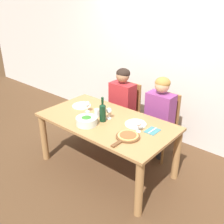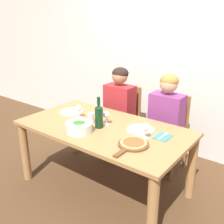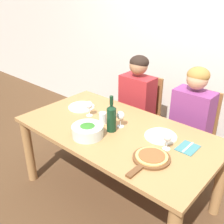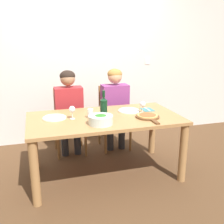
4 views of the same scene
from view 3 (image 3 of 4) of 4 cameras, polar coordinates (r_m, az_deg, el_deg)
ground_plane at (r=2.73m, az=0.90°, el=-17.33°), size 40.00×40.00×0.00m
back_wall at (r=3.16m, az=17.43°, el=15.28°), size 10.00×0.06×2.70m
dining_table at (r=2.35m, az=1.00°, el=-6.30°), size 1.76×0.95×0.74m
chair_left at (r=3.16m, az=6.38°, el=-0.20°), size 0.42×0.42×0.93m
chair_right at (r=2.88m, az=17.29°, el=-4.06°), size 0.42×0.42×0.93m
person_woman at (r=2.98m, az=5.31°, el=3.07°), size 0.47×0.51×1.20m
person_man at (r=2.68m, az=16.88°, el=-0.72°), size 0.47×0.51×1.20m
wine_bottle at (r=2.21m, az=-0.12°, el=-1.16°), size 0.08×0.08×0.32m
broccoli_bowl at (r=2.18m, az=-5.32°, el=-4.09°), size 0.26×0.26×0.11m
dinner_plate_left at (r=2.71m, az=-6.67°, el=1.14°), size 0.27×0.27×0.02m
dinner_plate_right at (r=2.21m, az=10.54°, el=-5.15°), size 0.27×0.27×0.02m
pizza_on_board at (r=1.93m, az=8.46°, el=-9.84°), size 0.28×0.42×0.04m
wine_glass_left at (r=2.49m, az=-5.02°, el=1.35°), size 0.07×0.07×0.15m
wine_glass_right at (r=2.02m, az=11.99°, el=-5.43°), size 0.07×0.07×0.15m
wine_glass_centre at (r=2.29m, az=1.87°, el=-0.91°), size 0.07×0.07×0.15m
water_tumbler at (r=2.37m, az=-1.98°, el=-1.31°), size 0.07×0.07×0.11m
fork_on_napkin at (r=2.12m, az=16.17°, el=-7.50°), size 0.14×0.18×0.01m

